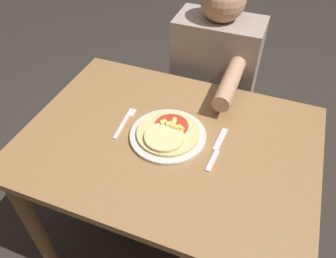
# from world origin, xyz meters

# --- Properties ---
(ground_plane) EXTENTS (8.00, 8.00, 0.00)m
(ground_plane) POSITION_xyz_m (0.00, 0.00, 0.00)
(ground_plane) COLOR #2D2823
(dining_table) EXTENTS (1.06, 0.78, 0.75)m
(dining_table) POSITION_xyz_m (0.00, 0.00, 0.63)
(dining_table) COLOR olive
(dining_table) RESTS_ON ground_plane
(plate) EXTENTS (0.28, 0.28, 0.01)m
(plate) POSITION_xyz_m (-0.01, 0.01, 0.76)
(plate) COLOR beige
(plate) RESTS_ON dining_table
(pizza) EXTENTS (0.23, 0.23, 0.04)m
(pizza) POSITION_xyz_m (-0.01, 0.00, 0.78)
(pizza) COLOR #DBBC7A
(pizza) RESTS_ON plate
(fork) EXTENTS (0.03, 0.18, 0.00)m
(fork) POSITION_xyz_m (-0.19, 0.03, 0.75)
(fork) COLOR silver
(fork) RESTS_ON dining_table
(knife) EXTENTS (0.03, 0.22, 0.00)m
(knife) POSITION_xyz_m (0.18, 0.01, 0.75)
(knife) COLOR silver
(knife) RESTS_ON dining_table
(person_diner) EXTENTS (0.39, 0.52, 1.14)m
(person_diner) POSITION_xyz_m (0.03, 0.57, 0.67)
(person_diner) COLOR #2D2D38
(person_diner) RESTS_ON ground_plane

